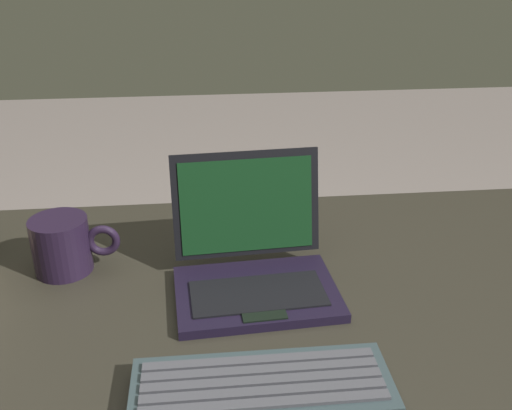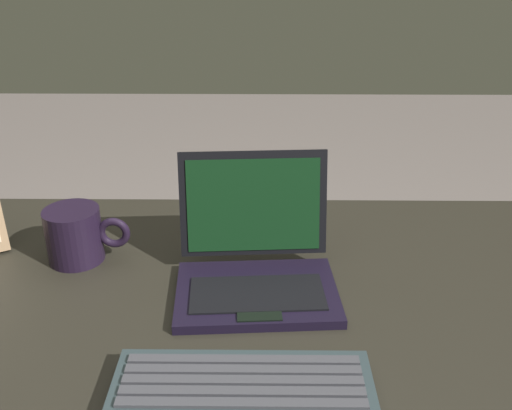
# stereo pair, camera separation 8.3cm
# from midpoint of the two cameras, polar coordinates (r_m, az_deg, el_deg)

# --- Properties ---
(desk) EXTENTS (1.42, 0.66, 0.75)m
(desk) POSITION_cam_midpoint_polar(r_m,az_deg,el_deg) (0.96, -1.96, -12.24)
(desk) COLOR black
(desk) RESTS_ON ground
(laptop_front) EXTENTS (0.25, 0.22, 0.19)m
(laptop_front) POSITION_cam_midpoint_polar(r_m,az_deg,el_deg) (0.90, 2.63, -5.86)
(laptop_front) COLOR black
(laptop_front) RESTS_ON desk
(external_keyboard) EXTENTS (0.31, 0.12, 0.03)m
(external_keyboard) POSITION_cam_midpoint_polar(r_m,az_deg,el_deg) (0.72, 2.14, -17.63)
(external_keyboard) COLOR #253033
(external_keyboard) RESTS_ON desk
(coffee_mug) EXTENTS (0.14, 0.09, 0.09)m
(coffee_mug) POSITION_cam_midpoint_polar(r_m,az_deg,el_deg) (1.00, -14.91, -2.89)
(coffee_mug) COLOR black
(coffee_mug) RESTS_ON desk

